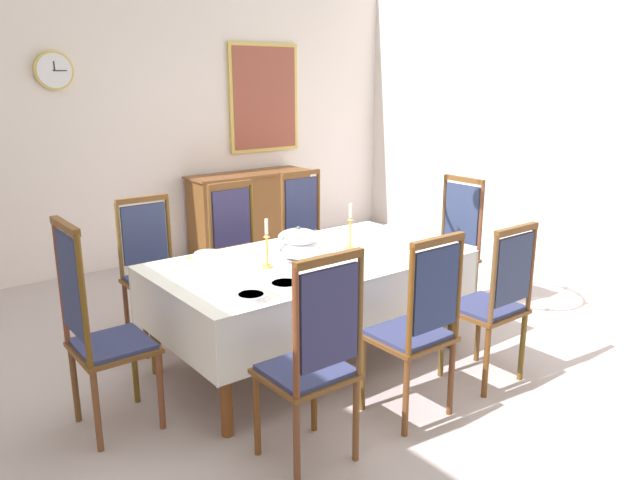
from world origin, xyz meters
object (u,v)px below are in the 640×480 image
chair_north_a (154,269)px  chair_north_b (240,250)px  chair_south_b (417,325)px  chair_south_c (493,301)px  chair_head_west (98,328)px  dining_table (311,269)px  bowl_near_left (208,254)px  mounted_clock (54,71)px  chair_north_c (309,236)px  framed_painting (264,98)px  candlestick_west (267,249)px  candlestick_east (350,231)px  spoon_primary (190,258)px  chair_south_a (314,359)px  bowl_near_right (285,285)px  soup_tureen (298,244)px  bowl_far_left (251,297)px  spoon_secondary (263,291)px  sideboard (250,212)px  chair_head_east (451,246)px

chair_north_a → chair_north_b: bearing=-179.8°
chair_south_b → chair_north_b: (0.00, 1.97, 0.00)m
chair_south_c → chair_head_west: (-2.20, 0.98, 0.05)m
dining_table → bowl_near_left: (-0.55, 0.46, 0.10)m
chair_head_west → mounted_clock: 3.37m
chair_north_c → chair_head_west: bearing=24.2°
chair_north_a → framed_painting: (2.31, 2.01, 1.14)m
candlestick_west → candlestick_east: (0.71, 0.00, 0.00)m
chair_north_b → chair_head_west: chair_head_west is taller
chair_south_c → bowl_near_left: 1.94m
spoon_primary → chair_south_a: bearing=-91.6°
bowl_near_right → chair_head_west: bearing=157.6°
bowl_near_left → mounted_clock: mounted_clock is taller
chair_south_c → soup_tureen: 1.32m
dining_table → chair_north_a: chair_north_a is taller
soup_tureen → chair_head_west: bearing=-180.0°
bowl_near_left → bowl_far_left: 0.94m
chair_south_c → spoon_secondary: size_ratio=6.23×
sideboard → candlestick_west: bearing=60.5°
chair_south_c → spoon_secondary: bearing=155.9°
bowl_far_left → sideboard: 3.76m
bowl_near_right → framed_painting: size_ratio=0.16×
chair_south_a → spoon_primary: bearing=87.7°
chair_south_a → chair_head_east: bearing=24.3°
mounted_clock → spoon_secondary: bearing=-88.0°
chair_south_c → bowl_near_right: chair_south_c is taller
bowl_far_left → spoon_secondary: bearing=30.3°
chair_south_a → candlestick_west: bearing=69.3°
candlestick_west → soup_tureen: bearing=0.0°
chair_north_a → chair_north_b: 0.75m
bowl_near_left → sideboard: (1.74, 2.28, -0.32)m
chair_head_west → sideboard: chair_head_west is taller
candlestick_east → mounted_clock: (-1.10, 2.98, 1.12)m
chair_north_c → chair_head_west: size_ratio=0.94×
chair_south_a → sideboard: bearing=62.7°
chair_head_west → soup_tureen: size_ratio=4.05×
chair_north_c → candlestick_east: size_ratio=3.45×
chair_south_b → framed_painting: (1.56, 3.98, 1.13)m
framed_painting → chair_head_east: bearing=-92.3°
chair_north_a → chair_south_b: 2.11m
dining_table → spoon_secondary: size_ratio=12.12×
chair_south_a → chair_south_b: 0.75m
chair_south_a → chair_south_c: bearing=0.2°
chair_south_b → chair_head_east: chair_head_east is taller
chair_head_east → bowl_near_left: size_ratio=6.26×
chair_north_a → bowl_far_left: bearing=88.8°
candlestick_west → bowl_near_right: 0.44m
framed_painting → chair_north_a: bearing=-139.0°
chair_north_a → sideboard: size_ratio=0.77×
candlestick_west → chair_north_c: bearing=42.3°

